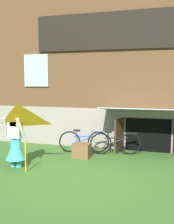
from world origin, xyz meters
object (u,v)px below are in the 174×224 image
(bicycle_black, at_px, (115,143))
(bicycle_blue, at_px, (84,141))
(person, at_px, (15,143))
(kite, at_px, (18,122))
(wooden_crate, at_px, (82,151))

(bicycle_black, distance_m, bicycle_blue, 0.99)
(person, distance_m, kite, 0.93)
(bicycle_black, relative_size, bicycle_blue, 0.99)
(kite, xyz_separation_m, wooden_crate, (0.91, 1.94, -1.06))
(bicycle_blue, bearing_deg, kite, -122.44)
(kite, height_order, bicycle_black, kite)
(person, distance_m, wooden_crate, 1.97)
(kite, relative_size, wooden_crate, 3.27)
(person, relative_size, kite, 0.95)
(bicycle_blue, bearing_deg, person, -136.20)
(kite, bearing_deg, wooden_crate, 64.86)
(person, relative_size, bicycle_blue, 1.00)
(bicycle_blue, xyz_separation_m, wooden_crate, (0.14, -0.62, -0.14))
(bicycle_blue, distance_m, wooden_crate, 0.65)
(person, relative_size, bicycle_black, 1.01)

